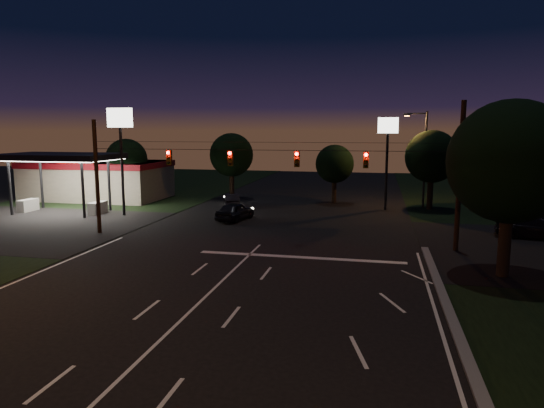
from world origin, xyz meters
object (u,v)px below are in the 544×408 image
(car_oncoming_b, at_px, (232,200))
(car_cross, at_px, (535,228))
(utility_pole_right, at_px, (455,251))
(tree_right_near, at_px, (510,163))
(car_oncoming_a, at_px, (235,211))

(car_oncoming_b, height_order, car_cross, car_cross)
(utility_pole_right, xyz_separation_m, car_oncoming_b, (-18.37, 13.65, 0.62))
(tree_right_near, height_order, car_oncoming_b, tree_right_near)
(tree_right_near, distance_m, car_oncoming_a, 21.78)
(utility_pole_right, height_order, car_oncoming_a, utility_pole_right)
(car_oncoming_b, bearing_deg, car_cross, 140.00)
(car_oncoming_a, bearing_deg, car_oncoming_b, -59.37)
(utility_pole_right, height_order, car_oncoming_b, utility_pole_right)
(car_oncoming_a, height_order, car_cross, car_cross)
(tree_right_near, xyz_separation_m, car_oncoming_b, (-19.90, 18.48, -5.06))
(utility_pole_right, relative_size, car_oncoming_b, 2.39)
(tree_right_near, distance_m, car_oncoming_b, 27.63)
(utility_pole_right, xyz_separation_m, car_oncoming_a, (-16.06, 7.02, 0.73))
(utility_pole_right, relative_size, car_cross, 1.77)
(tree_right_near, relative_size, car_oncoming_b, 2.33)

